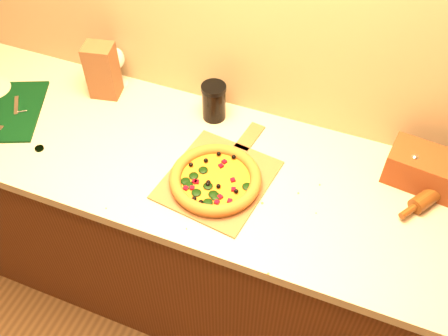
# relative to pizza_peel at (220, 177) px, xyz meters

# --- Properties ---
(cabinet) EXTENTS (2.80, 0.65, 0.86)m
(cabinet) POSITION_rel_pizza_peel_xyz_m (-0.04, 0.05, -0.47)
(cabinet) COLOR #4C2610
(cabinet) RESTS_ON ground
(countertop) EXTENTS (2.84, 0.68, 0.04)m
(countertop) POSITION_rel_pizza_peel_xyz_m (-0.04, 0.05, -0.02)
(countertop) COLOR beige
(countertop) RESTS_ON cabinet
(pizza_peel) EXTENTS (0.37, 0.51, 0.01)m
(pizza_peel) POSITION_rel_pizza_peel_xyz_m (0.00, 0.00, 0.00)
(pizza_peel) COLOR brown
(pizza_peel) RESTS_ON countertop
(pizza) EXTENTS (0.31, 0.31, 0.04)m
(pizza) POSITION_rel_pizza_peel_xyz_m (-0.00, -0.03, 0.02)
(pizza) COLOR #A57329
(pizza) RESTS_ON pizza_peel
(cutting_board) EXTENTS (0.36, 0.42, 0.03)m
(cutting_board) POSITION_rel_pizza_peel_xyz_m (-0.89, 0.01, 0.00)
(cutting_board) COLOR black
(cutting_board) RESTS_ON countertop
(bottle_cap) EXTENTS (0.04, 0.04, 0.01)m
(bottle_cap) POSITION_rel_pizza_peel_xyz_m (-0.65, -0.12, -0.00)
(bottle_cap) COLOR black
(bottle_cap) RESTS_ON countertop
(pepper_grinder) EXTENTS (0.07, 0.07, 0.13)m
(pepper_grinder) POSITION_rel_pizza_peel_xyz_m (0.59, 0.22, 0.05)
(pepper_grinder) COLOR black
(pepper_grinder) RESTS_ON countertop
(rolling_pin) EXTENTS (0.23, 0.34, 0.05)m
(rolling_pin) POSITION_rel_pizza_peel_xyz_m (0.70, 0.21, 0.02)
(rolling_pin) COLOR #56280E
(rolling_pin) RESTS_ON countertop
(wine_glass) EXTENTS (0.07, 0.07, 0.17)m
(wine_glass) POSITION_rel_pizza_peel_xyz_m (-0.57, 0.32, 0.12)
(wine_glass) COLOR silver
(wine_glass) RESTS_ON countertop
(paper_bag) EXTENTS (0.13, 0.11, 0.22)m
(paper_bag) POSITION_rel_pizza_peel_xyz_m (-0.59, 0.25, 0.11)
(paper_bag) COLOR brown
(paper_bag) RESTS_ON countertop
(dark_jar) EXTENTS (0.09, 0.09, 0.15)m
(dark_jar) POSITION_rel_pizza_peel_xyz_m (-0.14, 0.28, 0.07)
(dark_jar) COLOR black
(dark_jar) RESTS_ON countertop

